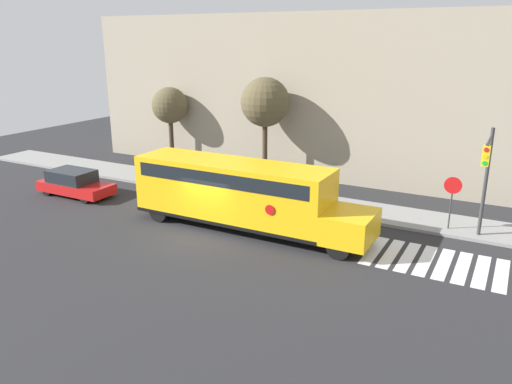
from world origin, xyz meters
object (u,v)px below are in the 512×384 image
at_px(school_bus, 240,192).
at_px(parked_car, 75,183).
at_px(tree_far_sidewalk, 170,106).
at_px(traffic_light, 486,171).
at_px(tree_near_sidewalk, 265,103).
at_px(stop_sign, 452,195).

height_order(school_bus, parked_car, school_bus).
height_order(school_bus, tree_far_sidewalk, tree_far_sidewalk).
height_order(school_bus, traffic_light, traffic_light).
bearing_deg(parked_car, traffic_light, 8.62).
distance_m(parked_car, traffic_light, 21.40).
xyz_separation_m(tree_near_sidewalk, tree_far_sidewalk, (-7.68, 0.59, -0.73)).
height_order(stop_sign, tree_near_sidewalk, tree_near_sidewalk).
relative_size(traffic_light, tree_far_sidewalk, 0.92).
bearing_deg(tree_far_sidewalk, tree_near_sidewalk, -4.38).
distance_m(parked_car, tree_near_sidewalk, 12.06).
xyz_separation_m(parked_car, tree_near_sidewalk, (8.20, 7.79, 4.19)).
bearing_deg(school_bus, traffic_light, 17.61).
bearing_deg(tree_far_sidewalk, school_bus, -38.90).
relative_size(stop_sign, traffic_light, 0.53).
bearing_deg(traffic_light, stop_sign, 142.17).
height_order(school_bus, stop_sign, school_bus).
xyz_separation_m(school_bus, tree_far_sidewalk, (-10.41, 8.40, 2.36)).
distance_m(school_bus, tree_far_sidewalk, 13.58).
bearing_deg(stop_sign, parked_car, -167.93).
xyz_separation_m(traffic_light, tree_near_sidewalk, (-12.80, 4.61, 1.60)).
bearing_deg(tree_near_sidewalk, parked_car, -136.45).
relative_size(stop_sign, tree_far_sidewalk, 0.48).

